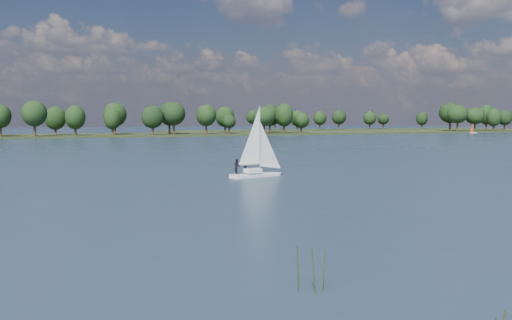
{
  "coord_description": "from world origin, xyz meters",
  "views": [
    {
      "loc": [
        -24.99,
        -28.37,
        7.56
      ],
      "look_at": [
        2.53,
        34.07,
        2.5
      ],
      "focal_mm": 40.0,
      "sensor_mm": 36.0,
      "label": 1
    }
  ],
  "objects": [
    {
      "name": "ground",
      "position": [
        0.0,
        100.0,
        0.0
      ],
      "size": [
        700.0,
        700.0,
        0.0
      ],
      "primitive_type": "plane",
      "color": "#233342",
      "rests_on": "ground"
    },
    {
      "name": "far_shore",
      "position": [
        0.0,
        212.0,
        0.0
      ],
      "size": [
        660.0,
        40.0,
        1.5
      ],
      "primitive_type": "cube",
      "color": "black",
      "rests_on": "ground"
    },
    {
      "name": "far_shore_back",
      "position": [
        160.0,
        260.0,
        0.0
      ],
      "size": [
        220.0,
        30.0,
        1.4
      ],
      "primitive_type": "cube",
      "color": "black",
      "rests_on": "ground"
    },
    {
      "name": "sailboat",
      "position": [
        4.2,
        38.13,
        2.67
      ],
      "size": [
        7.55,
        3.83,
        9.57
      ],
      "rotation": [
        0.0,
        0.0,
        0.26
      ],
      "color": "silver",
      "rests_on": "ground"
    },
    {
      "name": "dinghy_orange",
      "position": [
        189.72,
        188.94,
        1.19
      ],
      "size": [
        3.38,
        2.29,
        5.03
      ],
      "rotation": [
        0.0,
        0.0,
        -0.37
      ],
      "color": "white",
      "rests_on": "ground"
    },
    {
      "name": "treeline",
      "position": [
        -7.89,
        208.0,
        8.02
      ],
      "size": [
        562.79,
        74.0,
        18.4
      ],
      "color": "black",
      "rests_on": "ground"
    }
  ]
}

